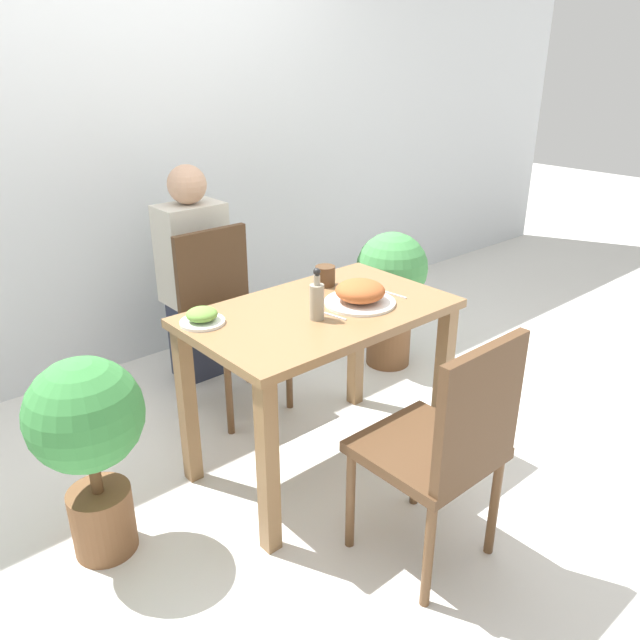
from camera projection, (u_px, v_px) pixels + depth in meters
ground_plane at (320, 461)px, 2.79m from camera, size 16.00×16.00×0.00m
wall_back at (134, 131)px, 3.32m from camera, size 8.00×0.05×2.60m
dining_table at (320, 337)px, 2.54m from camera, size 1.06×0.65×0.74m
chair_near at (446, 442)px, 2.05m from camera, size 0.42×0.42×0.89m
chair_far at (227, 311)px, 3.09m from camera, size 0.42×0.42×0.89m
food_plate at (360, 293)px, 2.53m from camera, size 0.29×0.29×0.10m
side_plate at (202, 317)px, 2.35m from camera, size 0.17×0.17×0.06m
drink_cup at (325, 276)px, 2.73m from camera, size 0.09×0.09×0.09m
sauce_bottle at (317, 300)px, 2.37m from camera, size 0.06×0.06×0.21m
fork_utensil at (328, 314)px, 2.44m from camera, size 0.04×0.18×0.00m
spoon_utensil at (389, 293)px, 2.65m from camera, size 0.03×0.18×0.00m
potted_plant_left at (88, 434)px, 2.11m from camera, size 0.40×0.40×0.77m
potted_plant_right at (391, 284)px, 3.49m from camera, size 0.40×0.40×0.78m
person_figure at (195, 276)px, 3.34m from camera, size 0.34×0.22×1.17m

